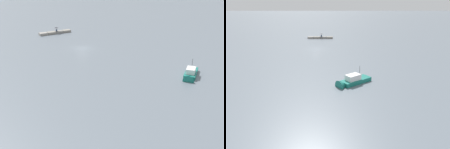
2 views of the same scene
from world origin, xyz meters
TOP-DOWN VIEW (x-y plane):
  - ground_plane at (0.00, 0.00)m, footprint 500.00×500.00m
  - seawall_pier at (0.00, -18.39)m, footprint 9.67×1.78m
  - person_seated_blue_left at (-0.46, -18.32)m, footprint 0.49×0.66m
  - umbrella_open_black at (-0.48, -18.29)m, footprint 1.13×1.13m
  - motorboat_teal_mid at (-8.87, 27.96)m, footprint 6.66×5.75m

SIDE VIEW (x-z plane):
  - ground_plane at x=0.00m, z-range 0.00..0.00m
  - seawall_pier at x=0.00m, z-range 0.00..0.70m
  - motorboat_teal_mid at x=-8.87m, z-range -1.50..2.30m
  - person_seated_blue_left at x=-0.46m, z-range 0.59..1.32m
  - umbrella_open_black at x=-0.48m, z-range 1.17..2.43m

